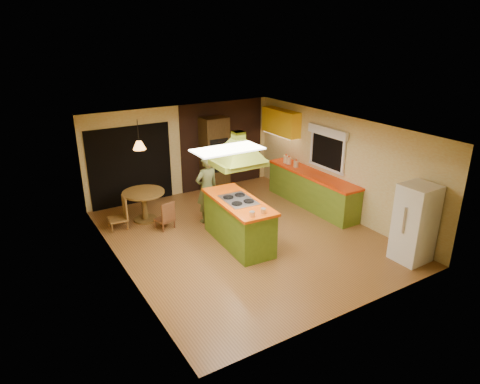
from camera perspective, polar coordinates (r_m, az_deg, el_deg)
ground at (r=9.77m, az=0.60°, el=-5.94°), size 6.50×6.50×0.00m
room_walls at (r=9.26m, az=0.63°, el=0.96°), size 5.50×6.50×6.50m
ceiling_plane at (r=8.91m, az=0.66°, el=8.53°), size 6.50×6.50×0.00m
brick_panel at (r=12.53m, az=-2.36°, el=6.34°), size 2.64×0.03×2.50m
nook_opening at (r=11.56m, az=-14.35°, el=3.38°), size 2.20×0.03×2.10m
right_counter at (r=11.37m, az=9.52°, el=0.33°), size 0.62×3.05×0.92m
upper_cabinets at (r=12.22m, az=5.47°, el=9.26°), size 0.34×1.40×0.70m
window_right at (r=11.00m, az=11.59°, el=6.63°), size 0.12×1.35×1.06m
fluor_panel at (r=7.37m, az=-1.67°, el=5.70°), size 1.20×0.60×0.03m
kitchen_island at (r=9.26m, az=-0.21°, el=-3.98°), size 0.94×2.09×1.03m
range_hood at (r=8.67m, az=-0.22°, el=6.47°), size 1.04×0.76×0.79m
man at (r=10.22m, az=-4.44°, el=0.42°), size 0.66×0.49×1.68m
refrigerator at (r=9.18m, az=22.29°, el=-3.89°), size 0.68×0.64×1.61m
wall_oven at (r=12.14m, az=-3.43°, el=4.97°), size 0.72×0.61×2.14m
dining_table at (r=10.60m, az=-12.67°, el=-1.08°), size 1.01×1.01×0.76m
chair_left at (r=10.39m, az=-16.06°, el=-2.76°), size 0.45×0.45×0.77m
chair_near at (r=10.18m, az=-10.05°, el=-2.97°), size 0.45×0.45×0.69m
pendant_lamp at (r=10.17m, az=-13.29°, el=6.08°), size 0.38×0.38×0.19m
canister_large at (r=11.95m, az=6.15°, el=4.38°), size 0.17×0.17×0.21m
canister_medium at (r=11.85m, az=6.53°, el=4.18°), size 0.14×0.14×0.19m
canister_small at (r=11.62m, az=7.49°, el=3.74°), size 0.17×0.17×0.17m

